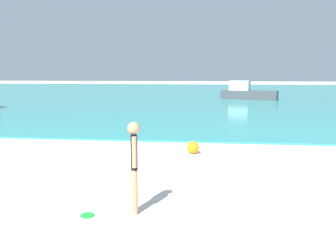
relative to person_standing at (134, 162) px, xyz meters
name	(u,v)px	position (x,y,z in m)	size (l,w,h in m)	color
water	(204,93)	(0.39, 36.16, -0.85)	(160.00, 60.00, 0.06)	teal
person_standing	(134,162)	(0.00, 0.00, 0.00)	(0.21, 0.35, 1.55)	tan
frisbee	(87,215)	(-0.75, -0.23, -0.87)	(0.23, 0.23, 0.03)	green
boat_far	(247,93)	(4.36, 25.88, -0.27)	(4.95, 2.80, 1.60)	#4C4C51
beach_ball	(193,147)	(0.75, 4.58, -0.70)	(0.36, 0.36, 0.36)	orange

